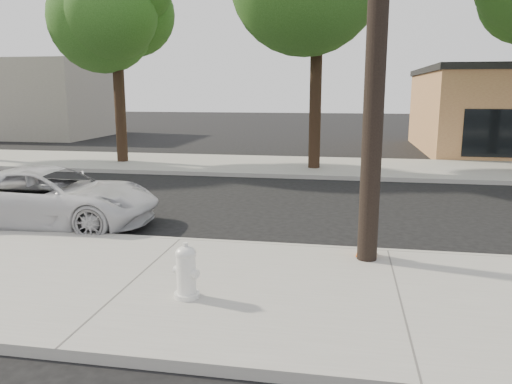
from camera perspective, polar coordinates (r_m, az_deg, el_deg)
ground at (r=12.04m, az=-5.40°, el=-3.15°), size 120.00×120.00×0.00m
near_sidewalk at (r=8.15m, az=-13.63°, el=-10.09°), size 90.00×4.40×0.15m
far_sidewalk at (r=20.18m, az=1.07°, el=3.06°), size 90.00×5.00×0.15m
curb_near at (r=10.09m, az=-8.61°, el=-5.68°), size 90.00×0.12×0.16m
building_far at (r=38.87m, az=-26.78°, el=9.49°), size 14.00×8.00×5.00m
tree_b at (r=21.49m, az=-15.52°, el=19.43°), size 4.34×4.20×8.45m
police_cruiser at (r=12.21m, az=-22.38°, el=-0.53°), size 4.96×2.53×1.34m
fire_hydrant at (r=7.18m, az=-7.98°, el=-9.12°), size 0.41×0.37×0.75m
traffic_cone at (r=9.09m, az=12.58°, el=-5.15°), size 0.38×0.38×0.66m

